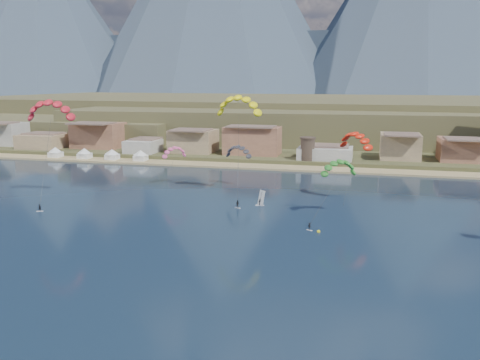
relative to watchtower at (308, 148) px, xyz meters
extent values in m
plane|color=black|center=(-5.00, -114.00, -6.37)|extent=(2400.00, 2400.00, 0.00)
cube|color=tan|center=(-5.00, -8.00, -6.12)|extent=(2200.00, 12.00, 0.90)
cube|color=brown|center=(-5.00, 446.00, -6.37)|extent=(2200.00, 900.00, 4.00)
cube|color=brown|center=(35.00, 106.00, 3.13)|extent=(320.00, 150.00, 15.00)
cube|color=brown|center=(-45.00, 146.00, 4.63)|extent=(380.00, 170.00, 18.00)
cone|color=#2D3A4C|center=(-565.00, 666.00, 145.63)|extent=(400.00, 400.00, 300.00)
cube|color=#2D3A4C|center=(-5.00, 786.00, 50.63)|extent=(2000.00, 200.00, 110.00)
cylinder|color=#47382D|center=(0.00, 0.00, -0.37)|extent=(5.20, 5.20, 8.00)
cylinder|color=#47382D|center=(0.00, 0.00, 3.93)|extent=(5.82, 5.82, 0.60)
cube|color=white|center=(-100.00, -8.00, -4.67)|extent=(4.50, 4.50, 2.00)
pyramid|color=white|center=(-100.00, -8.00, -1.67)|extent=(6.40, 6.40, 2.00)
cube|color=white|center=(-87.00, -8.00, -4.67)|extent=(4.50, 4.50, 2.00)
pyramid|color=white|center=(-87.00, -8.00, -1.67)|extent=(6.40, 6.40, 2.00)
cube|color=white|center=(-75.00, -8.00, -4.67)|extent=(4.50, 4.50, 2.00)
pyramid|color=white|center=(-75.00, -8.00, -1.67)|extent=(6.40, 6.40, 2.00)
cube|color=white|center=(-63.00, -8.00, -4.67)|extent=(4.50, 4.50, 2.00)
pyramid|color=white|center=(-63.00, -8.00, -1.67)|extent=(6.40, 6.40, 2.00)
cube|color=silver|center=(-54.55, -82.51, -6.32)|extent=(1.60, 0.81, 0.10)
imported|color=black|center=(-54.55, -82.51, -5.39)|extent=(0.73, 0.56, 1.76)
cylinder|color=#262626|center=(-56.49, -76.16, 4.79)|extent=(0.05, 0.05, 24.07)
cube|color=silver|center=(-9.20, -67.68, -6.31)|extent=(1.68, 1.23, 0.11)
imported|color=black|center=(-9.20, -67.68, -5.32)|extent=(1.15, 1.07, 1.89)
cylinder|color=#262626|center=(-10.78, -60.79, 5.29)|extent=(0.05, 0.05, 25.24)
cube|color=silver|center=(10.15, -82.33, -6.32)|extent=(1.37, 1.03, 0.09)
imported|color=black|center=(10.15, -82.33, -5.50)|extent=(1.16, 1.00, 1.56)
cylinder|color=#262626|center=(12.64, -75.81, -1.05)|extent=(0.05, 0.05, 16.43)
cylinder|color=#262626|center=(-34.21, -49.63, -1.97)|extent=(0.04, 0.04, 11.45)
cylinder|color=#262626|center=(-15.51, -46.17, -1.84)|extent=(0.04, 0.04, 11.65)
cylinder|color=#262626|center=(18.27, -57.08, 0.76)|extent=(0.04, 0.04, 15.83)
cube|color=silver|center=(-4.39, -63.83, -6.32)|extent=(2.25, 0.95, 0.11)
imported|color=black|center=(-4.39, -63.83, -5.48)|extent=(0.83, 0.61, 1.56)
cube|color=white|center=(-4.03, -63.83, -4.36)|extent=(1.19, 2.46, 3.74)
sphere|color=yellow|center=(12.15, -83.22, -6.25)|extent=(0.72, 0.72, 0.72)
camera|label=1|loc=(20.94, -185.22, 24.63)|focal=37.92mm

